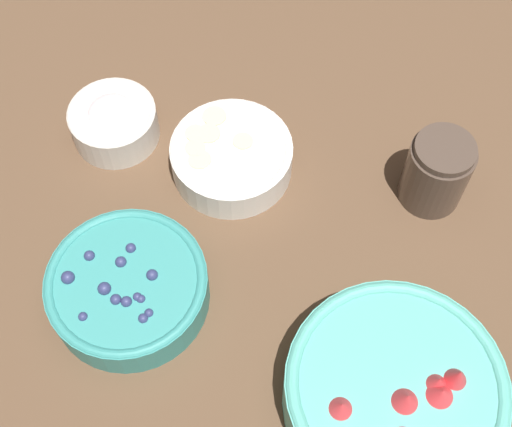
{
  "coord_description": "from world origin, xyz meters",
  "views": [
    {
      "loc": [
        -0.04,
        0.37,
        0.79
      ],
      "look_at": [
        -0.04,
        -0.06,
        0.05
      ],
      "focal_mm": 50.0,
      "sensor_mm": 36.0,
      "label": 1
    }
  ],
  "objects_px": {
    "bowl_strawberries": "(394,392)",
    "jar_chocolate": "(436,173)",
    "bowl_blueberries": "(128,287)",
    "bowl_bananas": "(231,156)",
    "bowl_cream": "(114,120)"
  },
  "relations": [
    {
      "from": "bowl_blueberries",
      "to": "jar_chocolate",
      "type": "height_order",
      "value": "jar_chocolate"
    },
    {
      "from": "bowl_strawberries",
      "to": "bowl_cream",
      "type": "xyz_separation_m",
      "value": [
        0.33,
        -0.37,
        -0.01
      ]
    },
    {
      "from": "bowl_bananas",
      "to": "bowl_cream",
      "type": "relative_size",
      "value": 1.36
    },
    {
      "from": "bowl_blueberries",
      "to": "bowl_bananas",
      "type": "bearing_deg",
      "value": -123.15
    },
    {
      "from": "bowl_strawberries",
      "to": "bowl_blueberries",
      "type": "xyz_separation_m",
      "value": [
        0.29,
        -0.13,
        -0.01
      ]
    },
    {
      "from": "bowl_strawberries",
      "to": "jar_chocolate",
      "type": "height_order",
      "value": "jar_chocolate"
    },
    {
      "from": "bowl_cream",
      "to": "jar_chocolate",
      "type": "height_order",
      "value": "jar_chocolate"
    },
    {
      "from": "bowl_strawberries",
      "to": "bowl_bananas",
      "type": "height_order",
      "value": "bowl_strawberries"
    },
    {
      "from": "bowl_blueberries",
      "to": "bowl_strawberries",
      "type": "bearing_deg",
      "value": 155.95
    },
    {
      "from": "bowl_blueberries",
      "to": "jar_chocolate",
      "type": "relative_size",
      "value": 1.82
    },
    {
      "from": "jar_chocolate",
      "to": "bowl_strawberries",
      "type": "bearing_deg",
      "value": 73.37
    },
    {
      "from": "bowl_bananas",
      "to": "jar_chocolate",
      "type": "bearing_deg",
      "value": 170.61
    },
    {
      "from": "bowl_strawberries",
      "to": "jar_chocolate",
      "type": "xyz_separation_m",
      "value": [
        -0.08,
        -0.27,
        0.0
      ]
    },
    {
      "from": "bowl_bananas",
      "to": "jar_chocolate",
      "type": "relative_size",
      "value": 1.52
    },
    {
      "from": "bowl_cream",
      "to": "bowl_bananas",
      "type": "bearing_deg",
      "value": 160.01
    }
  ]
}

